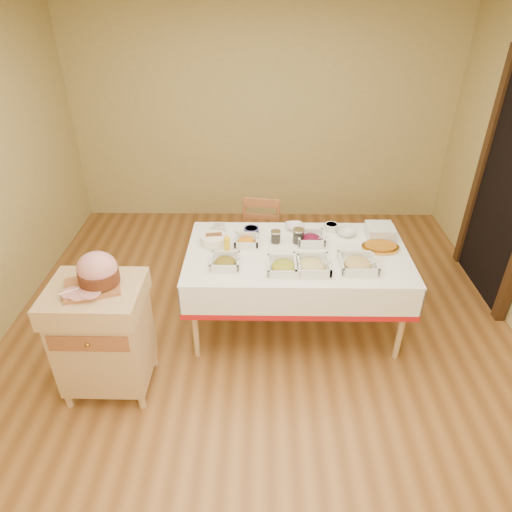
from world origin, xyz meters
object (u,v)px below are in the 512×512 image
Objects in this scene: brass_platter at (380,247)px; preserve_jar_right at (298,236)px; butcher_cart at (103,333)px; preserve_jar_left at (276,237)px; bread_basket at (214,240)px; plate_stack at (380,232)px; dining_table at (296,268)px; mustard_bottle at (227,244)px; ham_on_board at (97,272)px; dining_chair at (259,243)px.

preserve_jar_right is at bearing 171.32° from brass_platter.
butcher_cart reaches higher than preserve_jar_left.
bread_basket is 1.42m from plate_stack.
dining_table is 11.17× the size of mustard_bottle.
ham_on_board is (0.04, 0.03, 0.50)m from butcher_cart.
dining_table is at bearing -175.80° from brass_platter.
mustard_bottle reaches higher than brass_platter.
ham_on_board is 1.10m from bread_basket.
ham_on_board is 1.22× the size of brass_platter.
plate_stack is (0.90, 0.10, 0.01)m from preserve_jar_left.
dining_table is 0.62m from mustard_bottle.
bread_basket is at bearing -176.76° from preserve_jar_right.
brass_platter is at bearing 4.20° from dining_table.
plate_stack reaches higher than dining_chair.
preserve_jar_right is at bearing 83.99° from dining_table.
dining_table is 5.85× the size of brass_platter.
dining_table is 0.31m from preserve_jar_left.
dining_table is 8.27× the size of bread_basket.
brass_platter is (1.27, 0.06, -0.05)m from mustard_bottle.
mustard_bottle is (0.81, 0.70, -0.19)m from ham_on_board.
ham_on_board reaches higher than butcher_cart.
ham_on_board reaches higher than preserve_jar_right.
preserve_jar_left is (-0.17, 0.15, 0.21)m from dining_table.
butcher_cart is 7.27× the size of preserve_jar_right.
butcher_cart is 2.27m from brass_platter.
dining_chair is 5.31× the size of mustard_bottle.
dining_table is at bearing 27.45° from butcher_cart.
preserve_jar_left is at bearing 173.46° from brass_platter.
preserve_jar_left is at bearing -74.77° from dining_chair.
dining_table is 0.75m from dining_chair.
dining_chair reaches higher than brass_platter.
dining_table is at bearing 0.88° from mustard_bottle.
butcher_cart is 1.72m from preserve_jar_right.
butcher_cart is (-1.43, -0.74, -0.08)m from dining_table.
dining_chair reaches higher than bread_basket.
preserve_jar_right is (0.19, 0.00, 0.01)m from preserve_jar_left.
preserve_jar_right reaches higher than dining_chair.
butcher_cart is at bearing -128.24° from dining_chair.
dining_chair is 1.23m from brass_platter.
preserve_jar_right is at bearing -172.20° from plate_stack.
preserve_jar_left is at bearing 139.37° from dining_table.
preserve_jar_left is (0.14, -0.52, 0.36)m from dining_chair.
preserve_jar_right reaches higher than plate_stack.
dining_table is at bearing -40.63° from preserve_jar_left.
mustard_bottle is at bearing -179.12° from dining_table.
butcher_cart reaches higher than brass_platter.
ham_on_board is 1.68× the size of plate_stack.
plate_stack is (2.11, 0.96, -0.20)m from ham_on_board.
mustard_bottle is at bearing 40.81° from ham_on_board.
ham_on_board is 1.50m from preserve_jar_left.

